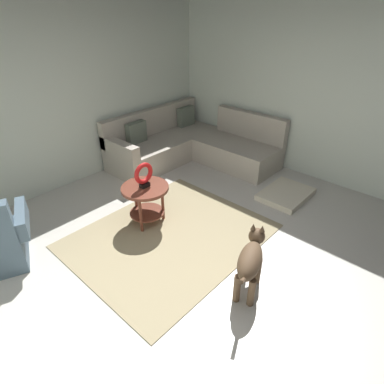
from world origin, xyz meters
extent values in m
cube|color=beige|center=(0.00, 0.00, -0.05)|extent=(6.00, 6.00, 0.10)
cube|color=silver|center=(0.00, 2.94, 1.35)|extent=(6.00, 0.12, 2.70)
cube|color=silver|center=(2.94, 0.00, 1.35)|extent=(0.12, 6.00, 2.70)
cube|color=tan|center=(0.15, 0.70, 0.01)|extent=(2.30, 1.90, 0.01)
cube|color=#B2A899|center=(1.73, 2.41, 0.21)|extent=(2.20, 0.85, 0.42)
cube|color=#B2A899|center=(1.73, 2.76, 0.65)|extent=(2.20, 0.14, 0.46)
cube|color=#B2A899|center=(2.41, 1.28, 0.21)|extent=(0.85, 1.40, 0.42)
cube|color=#B2A899|center=(2.76, 1.28, 0.65)|extent=(0.14, 1.40, 0.46)
cube|color=#B2A899|center=(0.71, 2.41, 0.53)|extent=(0.16, 0.85, 0.22)
cube|color=slate|center=(2.48, 2.61, 0.59)|extent=(0.38, 0.15, 0.39)
cube|color=slate|center=(1.23, 2.61, 0.59)|extent=(0.39, 0.14, 0.38)
cube|color=#4C6070|center=(-1.15, 1.64, 0.51)|extent=(0.32, 0.59, 0.22)
cylinder|color=brown|center=(0.16, 1.14, 0.52)|extent=(0.60, 0.60, 0.04)
cylinder|color=brown|center=(0.16, 1.14, 0.15)|extent=(0.45, 0.45, 0.02)
cylinder|color=brown|center=(0.16, 1.35, 0.25)|extent=(0.04, 0.04, 0.50)
cylinder|color=brown|center=(-0.03, 1.03, 0.25)|extent=(0.04, 0.04, 0.50)
cylinder|color=brown|center=(0.35, 1.03, 0.25)|extent=(0.04, 0.04, 0.50)
cube|color=black|center=(0.16, 1.14, 0.57)|extent=(0.12, 0.08, 0.05)
torus|color=red|center=(0.16, 1.14, 0.73)|extent=(0.28, 0.06, 0.28)
cube|color=beige|center=(1.98, 0.08, 0.04)|extent=(0.80, 0.60, 0.09)
cylinder|color=brown|center=(0.18, -0.38, 0.16)|extent=(0.07, 0.07, 0.32)
cylinder|color=brown|center=(0.23, -0.51, 0.16)|extent=(0.07, 0.07, 0.32)
cylinder|color=brown|center=(-0.11, -0.49, 0.16)|extent=(0.07, 0.07, 0.32)
cylinder|color=brown|center=(-0.06, -0.63, 0.16)|extent=(0.07, 0.07, 0.32)
ellipsoid|color=brown|center=(0.06, -0.50, 0.40)|extent=(0.56, 0.39, 0.24)
sphere|color=brown|center=(0.34, -0.39, 0.48)|extent=(0.17, 0.17, 0.17)
ellipsoid|color=brown|center=(0.41, -0.37, 0.46)|extent=(0.14, 0.11, 0.07)
cone|color=brown|center=(0.31, -0.36, 0.59)|extent=(0.06, 0.06, 0.07)
cone|color=brown|center=(0.34, -0.44, 0.59)|extent=(0.06, 0.06, 0.07)
cylinder|color=brown|center=(-0.23, -0.62, 0.44)|extent=(0.20, 0.11, 0.16)
camera|label=1|loc=(-1.98, -1.60, 2.50)|focal=29.51mm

